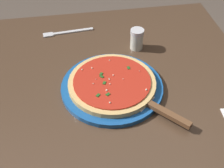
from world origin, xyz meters
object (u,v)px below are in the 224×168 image
serving_plate (112,87)px  pizza (112,83)px  parmesan_shaker (137,39)px  fork (65,32)px  pizza_server (156,108)px

serving_plate → pizza: bearing=130.0°
serving_plate → parmesan_shaker: size_ratio=4.10×
serving_plate → fork: (0.32, 0.12, -0.00)m
fork → parmesan_shaker: size_ratio=2.53×
pizza_server → parmesan_shaker: (0.30, -0.01, 0.02)m
pizza → fork: pizza is taller
serving_plate → fork: 0.34m
serving_plate → pizza: pizza is taller
parmesan_shaker → fork: bearing=61.1°
pizza_server → parmesan_shaker: bearing=-2.5°
fork → pizza_server: bearing=-152.4°
fork → serving_plate: bearing=-158.9°
fork → parmesan_shaker: parmesan_shaker is taller
serving_plate → pizza: (-0.00, 0.00, 0.02)m
fork → parmesan_shaker: bearing=-118.9°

